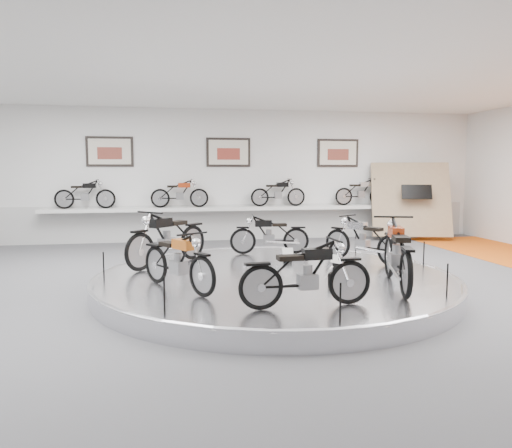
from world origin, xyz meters
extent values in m
plane|color=#4E4E50|center=(0.00, 0.00, 0.00)|extent=(16.00, 16.00, 0.00)
plane|color=white|center=(0.00, 0.00, 4.00)|extent=(16.00, 16.00, 0.00)
plane|color=silver|center=(0.00, 7.00, 2.00)|extent=(16.00, 0.00, 16.00)
cube|color=#BCBCBA|center=(0.00, 6.98, 0.55)|extent=(15.68, 0.04, 1.10)
cylinder|color=silver|center=(0.00, 0.30, 0.15)|extent=(6.40, 6.40, 0.30)
torus|color=#B2B2BA|center=(0.00, 0.30, 0.27)|extent=(6.40, 6.40, 0.10)
cube|color=silver|center=(0.00, 6.70, 1.00)|extent=(11.00, 0.55, 0.10)
cube|color=beige|center=(-3.50, 6.96, 2.70)|extent=(1.35, 0.06, 0.88)
cube|color=beige|center=(0.00, 6.96, 2.70)|extent=(1.35, 0.06, 0.88)
cube|color=beige|center=(3.50, 6.96, 2.70)|extent=(1.35, 0.06, 0.88)
cube|color=#98825E|center=(5.60, 6.10, 1.25)|extent=(2.56, 1.52, 2.30)
camera|label=1|loc=(-1.90, -8.29, 2.16)|focal=35.00mm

